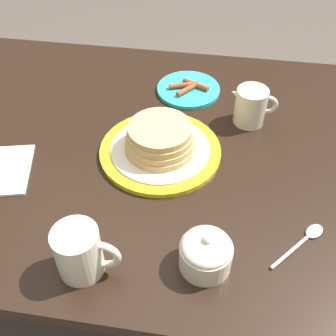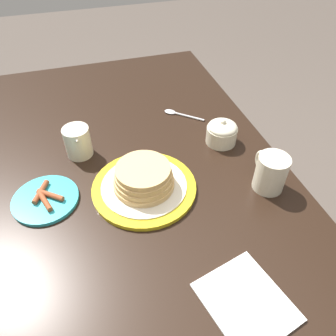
{
  "view_description": "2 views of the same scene",
  "coord_description": "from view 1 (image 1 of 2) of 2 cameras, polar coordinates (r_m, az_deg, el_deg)",
  "views": [
    {
      "loc": [
        0.11,
        -0.71,
        1.41
      ],
      "look_at": [
        0.01,
        -0.09,
        0.78
      ],
      "focal_mm": 45.0,
      "sensor_mm": 36.0,
      "label": 1
    },
    {
      "loc": [
        -0.61,
        0.1,
        1.39
      ],
      "look_at": [
        0.01,
        -0.09,
        0.78
      ],
      "focal_mm": 35.0,
      "sensor_mm": 36.0,
      "label": 2
    }
  ],
  "objects": [
    {
      "name": "pancake_plate",
      "position": [
        0.94,
        -1.06,
        3.32
      ],
      "size": [
        0.27,
        0.27,
        0.08
      ],
      "color": "gold",
      "rests_on": "dining_table"
    },
    {
      "name": "spoon",
      "position": [
        0.84,
        18.16,
        -9.06
      ],
      "size": [
        0.11,
        0.12,
        0.01
      ],
      "color": "silver",
      "rests_on": "dining_table"
    },
    {
      "name": "sugar_bowl",
      "position": [
        0.74,
        5.16,
        -11.35
      ],
      "size": [
        0.09,
        0.09,
        0.08
      ],
      "color": "beige",
      "rests_on": "dining_table"
    },
    {
      "name": "dining_table",
      "position": [
        1.05,
        0.23,
        -1.94
      ],
      "size": [
        1.53,
        0.86,
        0.75
      ],
      "color": "black",
      "rests_on": "ground_plane"
    },
    {
      "name": "ground_plane",
      "position": [
        1.58,
        0.16,
        -17.9
      ],
      "size": [
        8.0,
        8.0,
        0.0
      ],
      "primitive_type": "plane",
      "color": "#51473F"
    },
    {
      "name": "coffee_mug",
      "position": [
        0.74,
        -11.8,
        -11.04
      ],
      "size": [
        0.12,
        0.08,
        0.1
      ],
      "color": "beige",
      "rests_on": "dining_table"
    },
    {
      "name": "creamer_pitcher",
      "position": [
        1.03,
        11.13,
        8.31
      ],
      "size": [
        0.12,
        0.08,
        0.1
      ],
      "color": "beige",
      "rests_on": "dining_table"
    },
    {
      "name": "side_plate_bacon",
      "position": [
        1.14,
        2.78,
        10.63
      ],
      "size": [
        0.17,
        0.17,
        0.02
      ],
      "color": "#2DADBC",
      "rests_on": "dining_table"
    }
  ]
}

